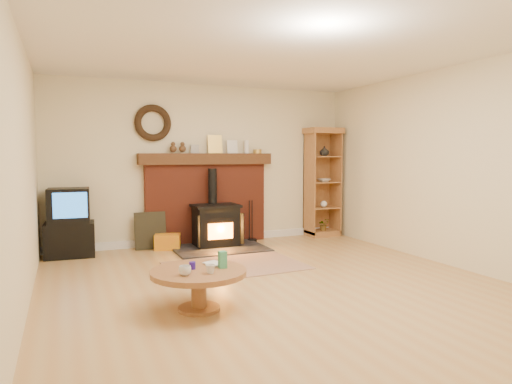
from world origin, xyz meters
name	(u,v)px	position (x,y,z in m)	size (l,w,h in m)	color
ground	(276,285)	(0.00, 0.00, 0.00)	(5.50, 5.50, 0.00)	tan
room_shell	(272,131)	(-0.02, 0.09, 1.72)	(5.02, 5.52, 2.61)	beige
chimney_breast	(207,195)	(0.00, 2.67, 0.80)	(2.20, 0.22, 1.78)	maroon
wood_stove	(216,227)	(0.03, 2.27, 0.33)	(1.40, 1.00, 1.24)	black
area_rug	(236,266)	(-0.11, 1.01, 0.01)	(1.72, 1.19, 0.01)	brown
tv_unit	(69,224)	(-2.10, 2.47, 0.47)	(0.70, 0.51, 0.98)	black
curio_cabinet	(322,182)	(2.12, 2.55, 0.97)	(0.62, 0.45, 1.93)	#945530
firelog_box	(167,242)	(-0.71, 2.40, 0.12)	(0.38, 0.24, 0.24)	yellow
leaning_painting	(150,231)	(-0.94, 2.55, 0.29)	(0.48, 0.03, 0.58)	black
fire_tools	(252,235)	(0.73, 2.50, 0.11)	(0.16, 0.16, 0.70)	black
coffee_table	(199,277)	(-1.02, -0.45, 0.31)	(0.90, 0.90, 0.55)	brown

